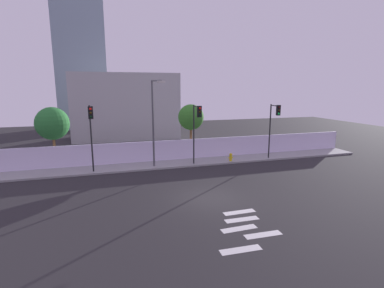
{
  "coord_description": "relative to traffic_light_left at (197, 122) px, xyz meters",
  "views": [
    {
      "loc": [
        -5.9,
        -15.75,
        6.65
      ],
      "look_at": [
        0.8,
        6.5,
        2.1
      ],
      "focal_mm": 27.16,
      "sensor_mm": 36.0,
      "label": 1
    }
  ],
  "objects": [
    {
      "name": "ground_plane",
      "position": [
        -1.3,
        -6.83,
        -3.83
      ],
      "size": [
        80.0,
        80.0,
        0.0
      ],
      "primitive_type": "plane",
      "color": "#262427"
    },
    {
      "name": "sidewalk",
      "position": [
        -1.3,
        1.37,
        -3.76
      ],
      "size": [
        36.0,
        2.4,
        0.15
      ],
      "primitive_type": "cube",
      "color": "gray",
      "rests_on": "ground"
    },
    {
      "name": "perimeter_wall",
      "position": [
        -1.3,
        2.66,
        -2.78
      ],
      "size": [
        36.0,
        0.18,
        1.8
      ],
      "primitive_type": "cube",
      "color": "silver",
      "rests_on": "sidewalk"
    },
    {
      "name": "crosswalk_marking",
      "position": [
        -1.04,
        -10.93,
        -3.83
      ],
      "size": [
        3.4,
        3.88,
        0.01
      ],
      "color": "silver",
      "rests_on": "ground"
    },
    {
      "name": "traffic_light_left",
      "position": [
        0.0,
        0.0,
        0.0
      ],
      "size": [
        0.35,
        1.64,
        5.06
      ],
      "color": "black",
      "rests_on": "sidewalk"
    },
    {
      "name": "traffic_light_center",
      "position": [
        -8.22,
        0.03,
        0.07
      ],
      "size": [
        0.36,
        1.59,
        5.17
      ],
      "color": "black",
      "rests_on": "sidewalk"
    },
    {
      "name": "traffic_light_right",
      "position": [
        7.27,
        0.01,
        -0.04
      ],
      "size": [
        0.35,
        1.62,
        5.0
      ],
      "color": "black",
      "rests_on": "sidewalk"
    },
    {
      "name": "street_lamp_curbside",
      "position": [
        -3.38,
        0.71,
        0.45
      ],
      "size": [
        0.85,
        1.82,
        7.06
      ],
      "color": "#4C4C51",
      "rests_on": "sidewalk"
    },
    {
      "name": "fire_hydrant",
      "position": [
        3.4,
        0.59,
        -3.29
      ],
      "size": [
        0.44,
        0.26,
        0.73
      ],
      "color": "gold",
      "rests_on": "sidewalk"
    },
    {
      "name": "roadside_tree_leftmost",
      "position": [
        -11.42,
        3.76,
        -0.15
      ],
      "size": [
        2.74,
        2.74,
        5.06
      ],
      "color": "brown",
      "rests_on": "ground"
    },
    {
      "name": "roadside_tree_midleft",
      "position": [
        0.63,
        3.76,
        0.01
      ],
      "size": [
        2.44,
        2.44,
        5.09
      ],
      "color": "brown",
      "rests_on": "ground"
    },
    {
      "name": "low_building_distant",
      "position": [
        -4.48,
        16.66,
        0.38
      ],
      "size": [
        13.35,
        6.0,
        8.41
      ],
      "primitive_type": "cube",
      "color": "#AAAAAA",
      "rests_on": "ground"
    },
    {
      "name": "tower_on_skyline",
      "position": [
        -10.3,
        28.66,
        9.16
      ],
      "size": [
        7.59,
        5.0,
        25.98
      ],
      "primitive_type": "cube",
      "color": "#7E93A0",
      "rests_on": "ground"
    }
  ]
}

